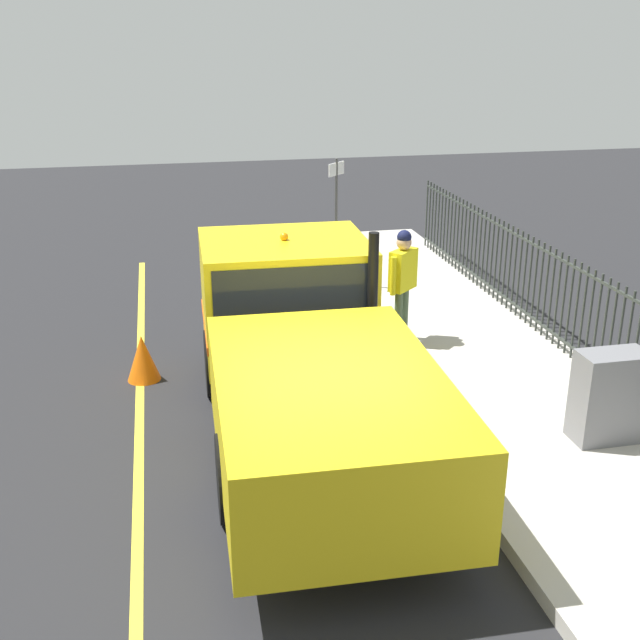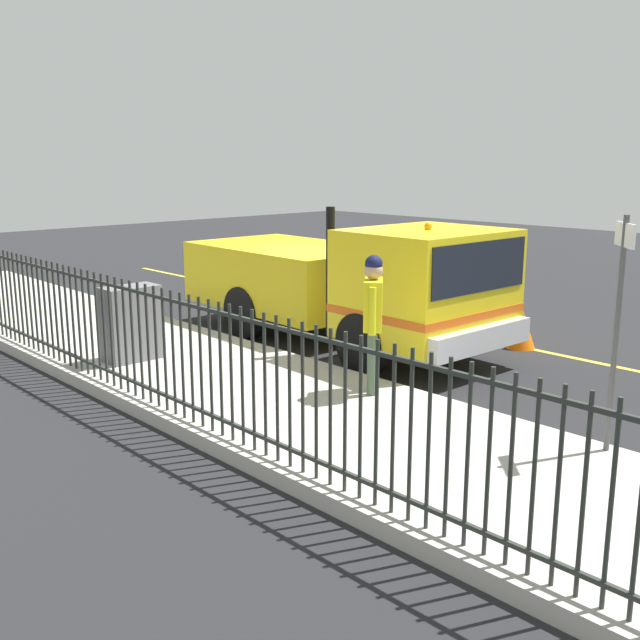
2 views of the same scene
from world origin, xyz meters
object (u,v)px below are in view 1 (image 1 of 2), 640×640
Objects in this scene: worker_standing at (403,274)px; street_sign at (336,208)px; utility_cabinet at (609,396)px; traffic_cone at (143,358)px; work_truck at (302,344)px.

worker_standing is 3.10m from street_sign.
utility_cabinet is (1.48, -3.63, -0.55)m from worker_standing.
worker_standing is at bearing 4.20° from traffic_cone.
worker_standing is at bearing -82.86° from street_sign.
utility_cabinet is 7.01m from street_sign.
work_truck reaches higher than worker_standing.
traffic_cone is at bearing -37.20° from worker_standing.
utility_cabinet is at bearing 70.80° from worker_standing.
traffic_cone is at bearing 137.58° from work_truck.
street_sign is at bearing 105.59° from utility_cabinet.
traffic_cone is (-4.11, -0.30, -0.95)m from worker_standing.
street_sign reaches higher than traffic_cone.
work_truck is at bearing -107.46° from street_sign.
utility_cabinet is (3.54, -1.35, -0.45)m from work_truck.
work_truck is 3.82m from utility_cabinet.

